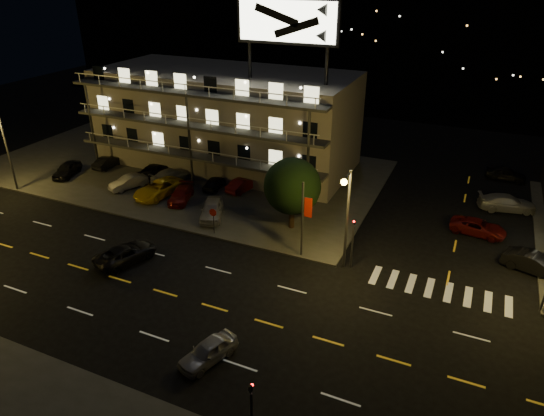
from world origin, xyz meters
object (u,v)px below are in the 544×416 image
at_px(tree, 292,188).
at_px(road_car_west, 126,254).
at_px(side_car_0, 534,263).
at_px(road_car_east, 208,351).
at_px(lot_car_7, 172,175).
at_px(lot_car_2, 159,189).
at_px(lot_car_4, 212,209).

height_order(tree, road_car_west, tree).
bearing_deg(side_car_0, road_car_west, 127.80).
bearing_deg(road_car_east, lot_car_7, 147.26).
xyz_separation_m(tree, side_car_0, (19.08, 1.15, -3.17)).
height_order(lot_car_2, road_car_west, lot_car_2).
bearing_deg(lot_car_2, road_car_west, -56.86).
xyz_separation_m(lot_car_4, road_car_east, (8.78, -15.46, -0.28)).
bearing_deg(tree, lot_car_7, 164.69).
distance_m(lot_car_2, road_car_west, 11.71).
xyz_separation_m(lot_car_2, side_car_0, (33.45, 0.48, -0.16)).
bearing_deg(side_car_0, lot_car_2, 107.33).
height_order(tree, side_car_0, tree).
bearing_deg(road_car_east, lot_car_4, 137.93).
distance_m(side_car_0, road_car_east, 24.96).
bearing_deg(lot_car_2, side_car_0, 10.36).
relative_size(lot_car_4, road_car_west, 0.92).
xyz_separation_m(side_car_0, road_car_west, (-28.77, -11.20, -0.06)).
distance_m(tree, lot_car_4, 7.92).
bearing_deg(lot_car_7, tree, -178.32).
bearing_deg(lot_car_2, tree, 6.88).
distance_m(side_car_0, road_car_west, 30.87).
xyz_separation_m(side_car_0, road_car_east, (-17.54, -17.76, -0.10)).
bearing_deg(road_car_west, lot_car_4, -86.96).
bearing_deg(road_car_west, lot_car_2, -48.00).
xyz_separation_m(lot_car_4, road_car_west, (-2.45, -8.90, -0.24)).
distance_m(lot_car_2, lot_car_4, 7.36).
xyz_separation_m(lot_car_4, side_car_0, (26.32, 2.30, -0.18)).
bearing_deg(tree, lot_car_2, 177.33).
bearing_deg(road_car_west, tree, -115.53).
bearing_deg(lot_car_2, lot_car_4, -4.84).
distance_m(lot_car_7, side_car_0, 34.47).
xyz_separation_m(lot_car_2, road_car_west, (4.69, -10.73, -0.22)).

